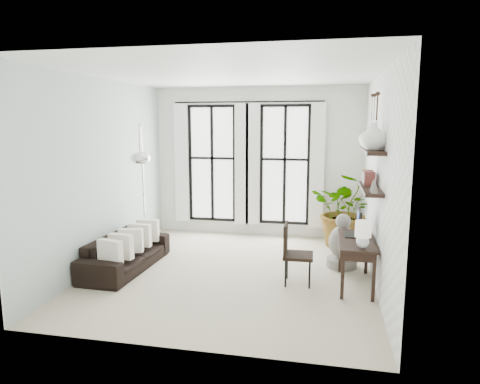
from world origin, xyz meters
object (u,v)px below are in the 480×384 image
(desk, at_px, (357,243))
(desk_chair, at_px, (293,250))
(sofa, at_px, (126,252))
(plant, at_px, (347,210))
(buddha, at_px, (342,245))
(arc_lamp, at_px, (141,156))

(desk, height_order, desk_chair, desk)
(sofa, xyz_separation_m, desk_chair, (2.81, -0.10, 0.25))
(plant, bearing_deg, sofa, -150.46)
(plant, height_order, desk_chair, plant)
(plant, relative_size, buddha, 1.62)
(desk_chair, bearing_deg, plant, 66.58)
(plant, xyz_separation_m, arc_lamp, (-3.59, -1.57, 1.12))
(plant, height_order, buddha, plant)
(desk, xyz_separation_m, buddha, (-0.16, 0.90, -0.30))
(plant, distance_m, desk_chair, 2.37)
(sofa, xyz_separation_m, plant, (3.69, 2.09, 0.47))
(desk_chair, relative_size, arc_lamp, 0.38)
(desk, xyz_separation_m, arc_lamp, (-3.64, 0.60, 1.18))
(sofa, height_order, desk_chair, desk_chair)
(buddha, bearing_deg, sofa, -166.96)
(plant, bearing_deg, arc_lamp, -156.41)
(desk_chair, height_order, arc_lamp, arc_lamp)
(sofa, bearing_deg, buddha, -74.77)
(sofa, height_order, buddha, buddha)
(desk, bearing_deg, plant, 91.55)
(desk, distance_m, arc_lamp, 3.88)
(sofa, height_order, plant, plant)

